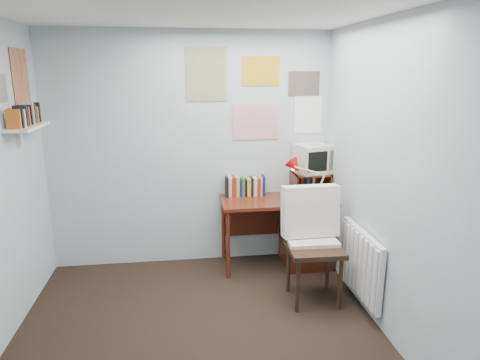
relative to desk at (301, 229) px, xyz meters
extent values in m
plane|color=black|center=(-1.17, -1.48, -0.41)|extent=(3.50, 3.50, 0.00)
cube|color=#A0ACB7|center=(-1.17, 0.27, 0.84)|extent=(3.00, 0.02, 2.50)
cube|color=#A0ACB7|center=(0.33, -1.48, 0.84)|extent=(0.02, 3.50, 2.50)
cube|color=white|center=(-1.17, -1.48, 2.09)|extent=(3.00, 3.50, 0.02)
cube|color=#562013|center=(-0.27, 0.00, 0.34)|extent=(1.20, 0.55, 0.03)
cube|color=#562013|center=(0.06, 0.00, -0.04)|extent=(0.50, 0.50, 0.72)
cylinder|color=#562013|center=(-0.83, -0.24, -0.04)|extent=(0.04, 0.04, 0.72)
cylinder|color=#562013|center=(-0.83, 0.23, -0.04)|extent=(0.04, 0.04, 0.72)
cube|color=#562013|center=(-0.52, 0.25, 0.01)|extent=(0.64, 0.02, 0.30)
cube|color=black|center=(-0.10, -0.78, 0.11)|extent=(0.54, 0.52, 1.03)
cube|color=red|center=(0.15, -0.19, 0.56)|extent=(0.34, 0.31, 0.40)
cube|color=#562013|center=(0.12, 0.11, 0.48)|extent=(0.40, 0.30, 0.25)
cube|color=beige|center=(0.14, 0.13, 0.77)|extent=(0.42, 0.40, 0.33)
cube|color=#562013|center=(-0.51, 0.18, 0.46)|extent=(0.60, 0.14, 0.22)
cube|color=white|center=(0.29, -0.93, 0.01)|extent=(0.09, 0.80, 0.60)
cube|color=white|center=(-2.57, -0.38, 1.21)|extent=(0.20, 0.62, 0.24)
cube|color=white|center=(-0.47, 0.26, 1.44)|extent=(1.20, 0.01, 0.90)
cube|color=white|center=(-2.67, -0.38, 1.59)|extent=(0.01, 0.70, 0.60)
camera|label=1|loc=(-1.26, -4.26, 1.69)|focal=32.00mm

